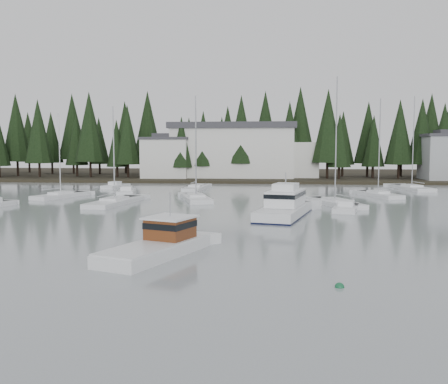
{
  "coord_description": "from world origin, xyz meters",
  "views": [
    {
      "loc": [
        2.8,
        -18.41,
        6.38
      ],
      "look_at": [
        -1.38,
        25.27,
        2.5
      ],
      "focal_mm": 40.0,
      "sensor_mm": 36.0,
      "label": 1
    }
  ],
  "objects_px": {
    "sailboat_2": "(335,204)",
    "lobster_boat_brown": "(158,247)",
    "house_west": "(166,157)",
    "sailboat_1": "(61,197)",
    "runabout_1": "(346,209)",
    "sailboat_9": "(196,189)",
    "sailboat_11": "(196,200)",
    "sailboat_6": "(412,189)",
    "runabout_3": "(115,187)",
    "sailboat_0": "(115,204)",
    "harbor_inn": "(243,151)",
    "cabin_cruiser_center": "(285,209)",
    "sailboat_4": "(378,196)",
    "runabout_4": "(127,193)"
  },
  "relations": [
    {
      "from": "sailboat_2",
      "to": "lobster_boat_brown",
      "type": "bearing_deg",
      "value": 131.26
    },
    {
      "from": "house_west",
      "to": "sailboat_1",
      "type": "xyz_separation_m",
      "value": [
        -6.29,
        -35.7,
        -4.59
      ]
    },
    {
      "from": "lobster_boat_brown",
      "to": "runabout_1",
      "type": "height_order",
      "value": "lobster_boat_brown"
    },
    {
      "from": "sailboat_9",
      "to": "sailboat_11",
      "type": "bearing_deg",
      "value": -168.18
    },
    {
      "from": "sailboat_6",
      "to": "runabout_3",
      "type": "relative_size",
      "value": 2.52
    },
    {
      "from": "sailboat_0",
      "to": "runabout_1",
      "type": "xyz_separation_m",
      "value": [
        25.45,
        -3.59,
        0.08
      ]
    },
    {
      "from": "harbor_inn",
      "to": "runabout_1",
      "type": "xyz_separation_m",
      "value": [
        13.37,
        -49.18,
        -5.64
      ]
    },
    {
      "from": "harbor_inn",
      "to": "runabout_3",
      "type": "xyz_separation_m",
      "value": [
        -19.27,
        -23.06,
        -5.64
      ]
    },
    {
      "from": "cabin_cruiser_center",
      "to": "runabout_3",
      "type": "height_order",
      "value": "cabin_cruiser_center"
    },
    {
      "from": "sailboat_2",
      "to": "sailboat_9",
      "type": "xyz_separation_m",
      "value": [
        -18.64,
        19.45,
        -0.02
      ]
    },
    {
      "from": "harbor_inn",
      "to": "sailboat_4",
      "type": "xyz_separation_m",
      "value": [
        19.78,
        -33.61,
        -5.69
      ]
    },
    {
      "from": "runabout_3",
      "to": "runabout_4",
      "type": "height_order",
      "value": "same"
    },
    {
      "from": "runabout_1",
      "to": "runabout_4",
      "type": "distance_m",
      "value": 32.29
    },
    {
      "from": "lobster_boat_brown",
      "to": "sailboat_11",
      "type": "xyz_separation_m",
      "value": [
        -2.45,
        31.22,
        -0.41
      ]
    },
    {
      "from": "lobster_boat_brown",
      "to": "sailboat_11",
      "type": "relative_size",
      "value": 0.67
    },
    {
      "from": "harbor_inn",
      "to": "runabout_3",
      "type": "bearing_deg",
      "value": -129.88
    },
    {
      "from": "sailboat_2",
      "to": "runabout_1",
      "type": "relative_size",
      "value": 2.29
    },
    {
      "from": "sailboat_2",
      "to": "sailboat_4",
      "type": "relative_size",
      "value": 1.11
    },
    {
      "from": "cabin_cruiser_center",
      "to": "sailboat_6",
      "type": "relative_size",
      "value": 0.78
    },
    {
      "from": "cabin_cruiser_center",
      "to": "sailboat_6",
      "type": "bearing_deg",
      "value": -18.84
    },
    {
      "from": "house_west",
      "to": "sailboat_0",
      "type": "distance_m",
      "value": 42.6
    },
    {
      "from": "sailboat_9",
      "to": "runabout_1",
      "type": "height_order",
      "value": "sailboat_9"
    },
    {
      "from": "house_west",
      "to": "sailboat_1",
      "type": "height_order",
      "value": "sailboat_1"
    },
    {
      "from": "runabout_4",
      "to": "house_west",
      "type": "bearing_deg",
      "value": -9.59
    },
    {
      "from": "sailboat_2",
      "to": "runabout_4",
      "type": "xyz_separation_m",
      "value": [
        -27.31,
        11.5,
        0.04
      ]
    },
    {
      "from": "sailboat_6",
      "to": "sailboat_4",
      "type": "bearing_deg",
      "value": 137.02
    },
    {
      "from": "sailboat_1",
      "to": "sailboat_2",
      "type": "xyz_separation_m",
      "value": [
        34.17,
        -5.28,
        0.02
      ]
    },
    {
      "from": "cabin_cruiser_center",
      "to": "sailboat_4",
      "type": "bearing_deg",
      "value": -18.65
    },
    {
      "from": "sailboat_1",
      "to": "sailboat_9",
      "type": "relative_size",
      "value": 0.89
    },
    {
      "from": "house_west",
      "to": "sailboat_0",
      "type": "relative_size",
      "value": 0.82
    },
    {
      "from": "harbor_inn",
      "to": "sailboat_0",
      "type": "bearing_deg",
      "value": -104.83
    },
    {
      "from": "sailboat_4",
      "to": "cabin_cruiser_center",
      "type": "bearing_deg",
      "value": 127.26
    },
    {
      "from": "sailboat_0",
      "to": "sailboat_11",
      "type": "distance_m",
      "value": 9.94
    },
    {
      "from": "house_west",
      "to": "sailboat_11",
      "type": "xyz_separation_m",
      "value": [
        11.61,
        -37.34,
        -4.58
      ]
    },
    {
      "from": "lobster_boat_brown",
      "to": "runabout_1",
      "type": "distance_m",
      "value": 26.88
    },
    {
      "from": "house_west",
      "to": "sailboat_6",
      "type": "relative_size",
      "value": 0.65
    },
    {
      "from": "house_west",
      "to": "sailboat_0",
      "type": "bearing_deg",
      "value": -85.98
    },
    {
      "from": "harbor_inn",
      "to": "sailboat_0",
      "type": "distance_m",
      "value": 47.51
    },
    {
      "from": "house_west",
      "to": "sailboat_2",
      "type": "distance_m",
      "value": 49.78
    },
    {
      "from": "runabout_3",
      "to": "runabout_1",
      "type": "bearing_deg",
      "value": -117.64
    },
    {
      "from": "sailboat_9",
      "to": "sailboat_11",
      "type": "height_order",
      "value": "sailboat_11"
    },
    {
      "from": "cabin_cruiser_center",
      "to": "sailboat_6",
      "type": "xyz_separation_m",
      "value": [
        20.28,
        32.28,
        -0.63
      ]
    },
    {
      "from": "harbor_inn",
      "to": "runabout_1",
      "type": "height_order",
      "value": "harbor_inn"
    },
    {
      "from": "harbor_inn",
      "to": "runabout_4",
      "type": "bearing_deg",
      "value": -113.79
    },
    {
      "from": "sailboat_11",
      "to": "harbor_inn",
      "type": "bearing_deg",
      "value": -21.94
    },
    {
      "from": "cabin_cruiser_center",
      "to": "runabout_1",
      "type": "height_order",
      "value": "cabin_cruiser_center"
    },
    {
      "from": "house_west",
      "to": "harbor_inn",
      "type": "height_order",
      "value": "harbor_inn"
    },
    {
      "from": "lobster_boat_brown",
      "to": "sailboat_6",
      "type": "relative_size",
      "value": 0.6
    },
    {
      "from": "sailboat_1",
      "to": "sailboat_6",
      "type": "distance_m",
      "value": 51.58
    },
    {
      "from": "sailboat_9",
      "to": "sailboat_0",
      "type": "bearing_deg",
      "value": 166.47
    }
  ]
}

